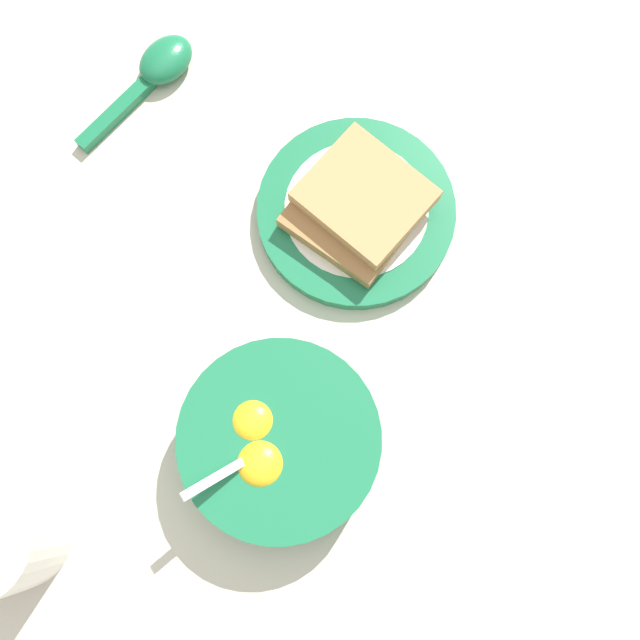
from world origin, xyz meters
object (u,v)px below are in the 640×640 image
(toast_sandwich, at_px, (360,204))
(egg_bowl, at_px, (280,441))
(soup_spoon, at_px, (156,70))
(toast_plate, at_px, (356,212))

(toast_sandwich, bearing_deg, egg_bowl, 21.88)
(egg_bowl, bearing_deg, soup_spoon, -120.57)
(toast_plate, bearing_deg, toast_sandwich, 81.13)
(toast_plate, bearing_deg, egg_bowl, 22.57)
(egg_bowl, height_order, toast_sandwich, egg_bowl)
(soup_spoon, bearing_deg, toast_plate, 93.24)
(egg_bowl, relative_size, toast_plate, 0.91)
(egg_bowl, distance_m, toast_sandwich, 0.21)
(toast_plate, height_order, soup_spoon, soup_spoon)
(egg_bowl, bearing_deg, toast_sandwich, -158.12)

